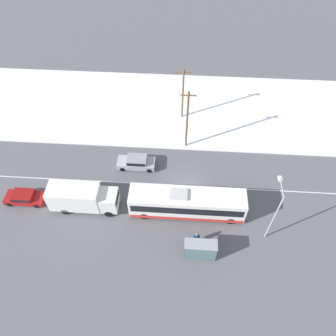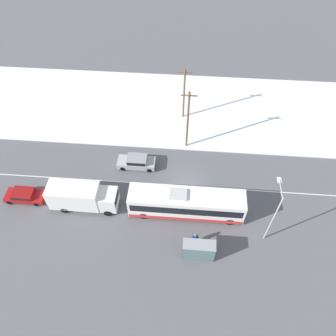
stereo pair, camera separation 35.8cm
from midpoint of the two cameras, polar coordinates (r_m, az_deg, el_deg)
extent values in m
plane|color=#56565B|center=(38.26, 3.24, -3.16)|extent=(120.00, 120.00, 0.00)
cube|color=silver|center=(47.45, 3.97, 10.23)|extent=(80.00, 15.75, 0.12)
cube|color=silver|center=(38.26, 3.24, -3.16)|extent=(60.00, 0.12, 0.00)
cube|color=white|center=(34.91, 3.50, -6.14)|extent=(12.20, 2.55, 2.85)
cube|color=black|center=(34.62, 3.53, -5.83)|extent=(11.71, 2.57, 1.08)
cube|color=red|center=(35.89, 3.41, -7.15)|extent=(12.08, 2.57, 0.51)
cube|color=#B2B2B2|center=(33.62, 2.07, -4.61)|extent=(1.80, 1.40, 0.24)
cylinder|color=black|center=(35.73, 10.98, -9.11)|extent=(1.00, 0.28, 1.00)
cylinder|color=black|center=(36.91, 10.83, -6.06)|extent=(1.00, 0.28, 1.00)
cylinder|color=black|center=(35.54, -4.00, -8.23)|extent=(1.00, 0.28, 1.00)
cylinder|color=black|center=(36.73, -3.57, -5.20)|extent=(1.00, 0.28, 1.00)
cube|color=silver|center=(36.56, -15.74, -4.64)|extent=(5.45, 2.30, 2.72)
cube|color=silver|center=(35.83, -10.05, -5.40)|extent=(1.90, 2.18, 2.12)
cube|color=black|center=(35.29, -8.67, -5.15)|extent=(0.06, 1.96, 0.93)
cylinder|color=black|center=(36.22, -10.11, -7.71)|extent=(0.90, 0.26, 0.90)
cylinder|color=black|center=(37.27, -9.52, -5.05)|extent=(0.90, 0.26, 0.90)
cylinder|color=black|center=(37.53, -17.26, -6.99)|extent=(0.90, 0.26, 0.90)
cylinder|color=black|center=(38.55, -16.46, -4.44)|extent=(0.90, 0.26, 0.90)
cube|color=#9E9EA3|center=(39.77, -5.26, 0.90)|extent=(4.53, 1.80, 0.73)
cube|color=gray|center=(39.25, -5.17, 1.51)|extent=(2.36, 1.66, 0.59)
cube|color=black|center=(39.24, -5.17, 1.52)|extent=(2.17, 1.69, 0.47)
cylinder|color=black|center=(39.74, -7.62, -0.08)|extent=(0.64, 0.22, 0.64)
cylinder|color=black|center=(40.72, -7.26, 1.64)|extent=(0.64, 0.22, 0.64)
cylinder|color=black|center=(39.28, -2.99, -0.37)|extent=(0.64, 0.22, 0.64)
cylinder|color=black|center=(40.28, -2.74, 1.38)|extent=(0.64, 0.22, 0.64)
cube|color=maroon|center=(40.00, -23.33, -4.53)|extent=(4.36, 1.80, 0.61)
cube|color=maroon|center=(39.63, -23.71, -4.07)|extent=(2.27, 1.66, 0.49)
cube|color=black|center=(39.63, -23.72, -4.06)|extent=(2.09, 1.69, 0.39)
cylinder|color=black|center=(39.16, -21.66, -5.86)|extent=(0.64, 0.22, 0.64)
cylinder|color=black|center=(39.93, -20.96, -3.98)|extent=(0.64, 0.22, 0.64)
cylinder|color=black|center=(40.50, -25.61, -5.39)|extent=(0.64, 0.22, 0.64)
cylinder|color=black|center=(41.24, -24.86, -3.59)|extent=(0.64, 0.22, 0.64)
cylinder|color=#23232D|center=(34.26, 4.77, -12.47)|extent=(0.13, 0.13, 0.82)
cylinder|color=#23232D|center=(34.27, 5.20, -12.49)|extent=(0.13, 0.13, 0.82)
cube|color=#19478C|center=(33.60, 5.08, -11.91)|extent=(0.43, 0.23, 0.68)
sphere|color=#8E6647|center=(33.17, 5.14, -11.53)|extent=(0.29, 0.29, 0.29)
cylinder|color=#19478C|center=(33.62, 4.61, -11.91)|extent=(0.11, 0.11, 0.65)
cylinder|color=#19478C|center=(33.65, 5.54, -11.96)|extent=(0.11, 0.11, 0.65)
cube|color=gray|center=(31.93, 5.84, -13.13)|extent=(3.16, 1.20, 0.06)
cube|color=slate|center=(32.74, 5.66, -14.94)|extent=(3.03, 0.04, 2.16)
cylinder|color=#474C51|center=(33.19, 2.97, -13.02)|extent=(0.08, 0.08, 2.34)
cylinder|color=#474C51|center=(33.38, 8.40, -13.28)|extent=(0.08, 0.08, 2.34)
cylinder|color=#474C51|center=(32.72, 2.87, -14.78)|extent=(0.08, 0.08, 2.34)
cylinder|color=#474C51|center=(32.91, 8.43, -15.04)|extent=(0.08, 0.08, 2.34)
cylinder|color=#9EA3A8|center=(33.07, 18.05, -8.57)|extent=(0.14, 0.14, 7.41)
cylinder|color=#9EA3A8|center=(30.80, 19.42, -3.49)|extent=(0.10, 2.11, 0.10)
cube|color=silver|center=(31.46, 19.13, -2.00)|extent=(0.36, 0.60, 0.16)
cylinder|color=brown|center=(39.27, 3.71, 8.13)|extent=(0.24, 0.24, 8.62)
cube|color=brown|center=(36.79, 4.02, 12.47)|extent=(1.80, 0.12, 0.12)
cylinder|color=brown|center=(43.71, 3.03, 12.62)|extent=(0.24, 0.24, 7.73)
cube|color=brown|center=(41.71, 3.23, 16.24)|extent=(1.80, 0.12, 0.12)
camera|label=1|loc=(0.18, -89.73, 0.33)|focal=35.00mm
camera|label=2|loc=(0.18, 90.27, -0.33)|focal=35.00mm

